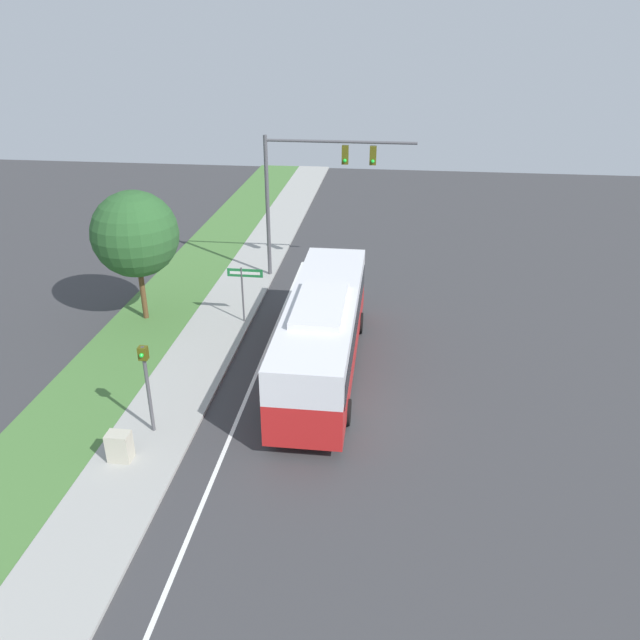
% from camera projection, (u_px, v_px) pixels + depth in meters
% --- Properties ---
extents(ground_plane, '(80.00, 80.00, 0.00)m').
position_uv_depth(ground_plane, '(342.00, 416.00, 21.82)').
color(ground_plane, '#38383A').
extents(sidewalk, '(2.80, 80.00, 0.12)m').
position_uv_depth(sidewalk, '(171.00, 402.00, 22.47)').
color(sidewalk, '#9E9E99').
rests_on(sidewalk, ground_plane).
extents(grass_verge, '(3.60, 80.00, 0.10)m').
position_uv_depth(grass_verge, '(87.00, 397.00, 22.82)').
color(grass_verge, '#477538').
rests_on(grass_verge, ground_plane).
extents(lane_divider_near, '(0.14, 30.00, 0.01)m').
position_uv_depth(lane_divider_near, '(242.00, 409.00, 22.21)').
color(lane_divider_near, silver).
rests_on(lane_divider_near, ground_plane).
extents(bus, '(2.71, 11.24, 3.36)m').
position_uv_depth(bus, '(323.00, 328.00, 23.83)').
color(bus, red).
rests_on(bus, ground_plane).
extents(signal_gantry, '(7.52, 0.41, 7.41)m').
position_uv_depth(signal_gantry, '(309.00, 179.00, 31.16)').
color(signal_gantry, '#4C4C51').
rests_on(signal_gantry, ground_plane).
extents(pedestrian_signal, '(0.28, 0.34, 3.27)m').
position_uv_depth(pedestrian_signal, '(146.00, 376.00, 19.96)').
color(pedestrian_signal, '#4C4C51').
rests_on(pedestrian_signal, ground_plane).
extents(street_sign, '(1.59, 0.08, 2.71)m').
position_uv_depth(street_sign, '(244.00, 284.00, 27.61)').
color(street_sign, '#4C4C51').
rests_on(street_sign, ground_plane).
extents(utility_cabinet, '(0.72, 0.51, 0.96)m').
position_uv_depth(utility_cabinet, '(120.00, 446.00, 19.28)').
color(utility_cabinet, '#B7B29E').
rests_on(utility_cabinet, sidewalk).
extents(roadside_tree, '(3.78, 3.78, 5.91)m').
position_uv_depth(roadside_tree, '(135.00, 234.00, 27.04)').
color(roadside_tree, brown).
rests_on(roadside_tree, grass_verge).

